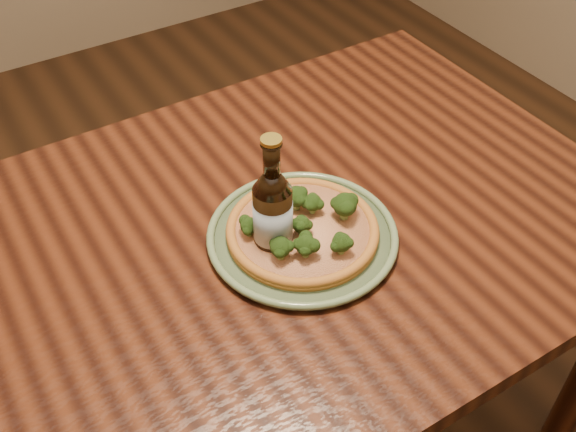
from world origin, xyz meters
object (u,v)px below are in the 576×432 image
table (206,292)px  plate (302,235)px  beer_bottle (273,213)px  pizza (302,229)px

table → plate: plate is taller
plate → beer_bottle: beer_bottle is taller
table → plate: bearing=-18.0°
beer_bottle → plate: bearing=1.0°
plate → beer_bottle: 0.10m
table → pizza: size_ratio=6.01×
plate → table: bearing=162.0°
pizza → table: bearing=161.5°
plate → beer_bottle: bearing=177.0°
table → plate: (0.17, -0.06, 0.10)m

